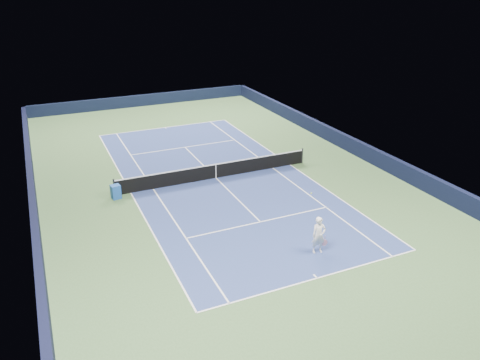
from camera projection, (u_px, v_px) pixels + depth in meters
name	position (u px, v px, depth m)	size (l,w,h in m)	color
ground	(216.00, 178.00, 30.03)	(40.00, 40.00, 0.00)	#3D5D33
wall_far	(143.00, 100.00, 46.36)	(22.00, 0.35, 1.10)	black
wall_right	(355.00, 147.00, 33.87)	(0.35, 40.00, 1.10)	black
wall_left	(33.00, 201.00, 25.75)	(0.35, 40.00, 1.10)	black
court_surface	(216.00, 178.00, 30.03)	(10.97, 23.77, 0.01)	navy
baseline_far	(165.00, 127.00, 39.95)	(10.97, 0.08, 0.00)	white
baseline_near	(317.00, 278.00, 20.10)	(10.97, 0.08, 0.00)	white
sideline_doubles_right	(290.00, 165.00, 32.08)	(0.08, 23.77, 0.00)	white
sideline_doubles_left	(131.00, 193.00, 27.97)	(0.08, 23.77, 0.00)	white
sideline_singles_right	(273.00, 168.00, 31.57)	(0.08, 23.77, 0.00)	white
sideline_singles_left	(153.00, 189.00, 28.48)	(0.08, 23.77, 0.00)	white
service_line_far	(185.00, 147.00, 35.37)	(8.23, 0.08, 0.00)	white
service_line_near	(260.00, 222.00, 24.68)	(8.23, 0.08, 0.00)	white
center_service_line	(216.00, 178.00, 30.03)	(0.08, 12.80, 0.00)	white
center_mark_far	(166.00, 128.00, 39.82)	(0.08, 0.30, 0.00)	white
center_mark_near	(315.00, 276.00, 20.23)	(0.08, 0.30, 0.00)	white
tennis_net	(216.00, 171.00, 29.83)	(12.90, 0.10, 1.07)	black
sponsor_cube	(116.00, 192.00, 27.15)	(0.61, 0.55, 0.84)	#1B4DA6
tennis_player	(319.00, 235.00, 21.64)	(0.84, 1.30, 2.65)	white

